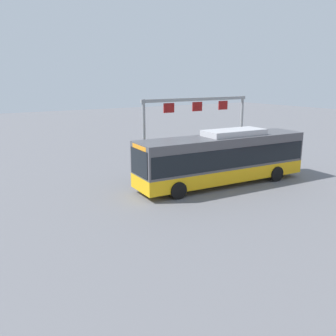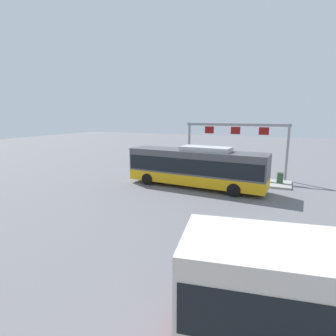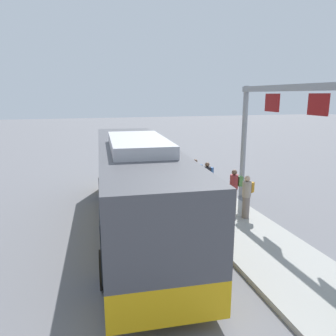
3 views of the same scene
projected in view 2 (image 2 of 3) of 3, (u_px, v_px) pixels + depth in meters
The scene contains 9 objects.
ground_plane at pixel (195, 187), 22.45m from camera, with size 120.00×120.00×0.00m, color slate.
platform_curb at pixel (232, 180), 24.67m from camera, with size 10.00×2.80×0.16m, color #9E9E99.
bus_main at pixel (196, 166), 22.09m from camera, with size 11.66×3.23×3.46m.
person_boarding at pixel (170, 166), 27.15m from camera, with size 0.39×0.56×1.67m.
person_waiting_near at pixel (179, 166), 27.06m from camera, with size 0.54×0.61×1.67m.
person_waiting_mid at pixel (203, 166), 26.25m from camera, with size 0.39×0.56×1.67m.
person_waiting_far at pixel (213, 167), 25.82m from camera, with size 0.55×0.60×1.67m.
platform_sign_gantry at pixel (235, 138), 25.84m from camera, with size 9.83×0.24×5.20m.
trash_bin at pixel (280, 178), 23.06m from camera, with size 0.52×0.52×0.90m, color #2D5133.
Camera 2 is at (-6.82, 20.74, 5.92)m, focal length 28.52 mm.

